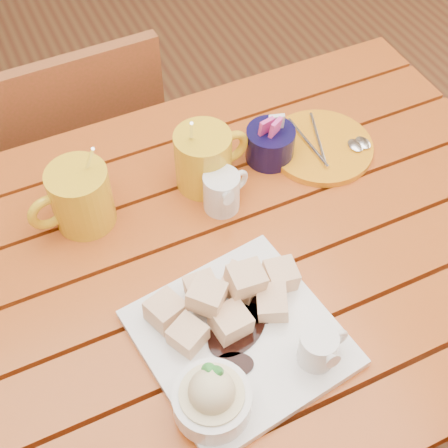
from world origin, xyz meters
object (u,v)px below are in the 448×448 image
dessert_plate (234,345)px  coffee_mug_right (205,158)px  coffee_mug_left (79,197)px  orange_saucer (322,147)px  table (212,296)px  chair_far (77,163)px

dessert_plate → coffee_mug_right: coffee_mug_right is taller
coffee_mug_left → orange_saucer: size_ratio=0.86×
table → orange_saucer: size_ratio=6.14×
coffee_mug_left → coffee_mug_right: 0.22m
dessert_plate → chair_far: bearing=94.5°
table → chair_far: (-0.10, 0.59, -0.17)m
dessert_plate → chair_far: 0.82m
coffee_mug_right → coffee_mug_left: bearing=171.9°
dessert_plate → orange_saucer: dessert_plate is taller
dessert_plate → orange_saucer: 0.46m
orange_saucer → chair_far: size_ratio=0.23×
coffee_mug_left → table: bearing=-55.0°
coffee_mug_left → chair_far: 0.54m
dessert_plate → coffee_mug_left: coffee_mug_left is taller
coffee_mug_left → coffee_mug_right: bearing=-9.2°
coffee_mug_right → orange_saucer: size_ratio=0.85×
orange_saucer → chair_far: 0.66m
coffee_mug_right → chair_far: size_ratio=0.20×
coffee_mug_right → chair_far: (-0.16, 0.42, -0.33)m
coffee_mug_right → chair_far: 0.56m
coffee_mug_right → orange_saucer: (0.23, -0.02, -0.05)m
table → coffee_mug_left: coffee_mug_left is taller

